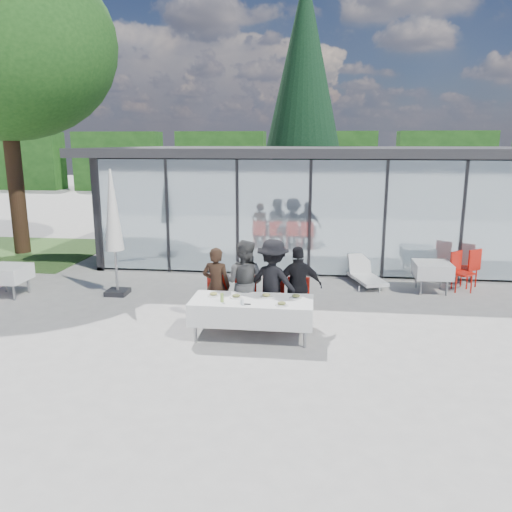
{
  "coord_description": "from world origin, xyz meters",
  "views": [
    {
      "loc": [
        1.24,
        -9.16,
        3.58
      ],
      "look_at": [
        -0.06,
        1.2,
        1.21
      ],
      "focal_mm": 35.0,
      "sensor_mm": 36.0,
      "label": 1
    }
  ],
  "objects_px": {
    "diner_c": "(273,283)",
    "diner_chair_b": "(245,298)",
    "diner_chair_c": "(273,299)",
    "lounger": "(365,274)",
    "juice_bottle": "(222,298)",
    "spare_chair_a": "(459,269)",
    "plate_c": "(266,295)",
    "conifer_tree": "(304,84)",
    "plate_a": "(214,294)",
    "spare_table_left": "(8,274)",
    "plate_d": "(296,296)",
    "deciduous_tree": "(1,45)",
    "plate_extra": "(282,304)",
    "dining_table": "(252,310)",
    "diner_d": "(298,287)",
    "plate_b": "(236,296)",
    "diner_chair_a": "(217,297)",
    "folded_eyeglasses": "(247,304)",
    "diner_chair_d": "(298,300)",
    "diner_b": "(244,283)",
    "diner_a": "(216,286)",
    "market_umbrella": "(113,217)",
    "spare_chair_b": "(470,265)",
    "spare_table_right": "(432,270)"
  },
  "relations": [
    {
      "from": "diner_c",
      "to": "diner_chair_b",
      "type": "bearing_deg",
      "value": 13.81
    },
    {
      "from": "diner_chair_c",
      "to": "lounger",
      "type": "distance_m",
      "value": 3.86
    },
    {
      "from": "juice_bottle",
      "to": "spare_chair_a",
      "type": "distance_m",
      "value": 6.51
    },
    {
      "from": "plate_c",
      "to": "conifer_tree",
      "type": "bearing_deg",
      "value": 89.21
    },
    {
      "from": "plate_a",
      "to": "spare_table_left",
      "type": "distance_m",
      "value": 5.61
    },
    {
      "from": "plate_d",
      "to": "deciduous_tree",
      "type": "distance_m",
      "value": 12.61
    },
    {
      "from": "plate_a",
      "to": "deciduous_tree",
      "type": "xyz_separation_m",
      "value": [
        -7.82,
        6.28,
        5.7
      ]
    },
    {
      "from": "diner_chair_c",
      "to": "plate_extra",
      "type": "relative_size",
      "value": 4.12
    },
    {
      "from": "dining_table",
      "to": "diner_d",
      "type": "distance_m",
      "value": 1.12
    },
    {
      "from": "diner_c",
      "to": "plate_b",
      "type": "xyz_separation_m",
      "value": [
        -0.63,
        -0.63,
        -0.1
      ]
    },
    {
      "from": "diner_chair_a",
      "to": "diner_chair_c",
      "type": "distance_m",
      "value": 1.14
    },
    {
      "from": "dining_table",
      "to": "plate_extra",
      "type": "height_order",
      "value": "plate_extra"
    },
    {
      "from": "conifer_tree",
      "to": "juice_bottle",
      "type": "bearing_deg",
      "value": -93.99
    },
    {
      "from": "juice_bottle",
      "to": "folded_eyeglasses",
      "type": "bearing_deg",
      "value": -10.84
    },
    {
      "from": "diner_chair_a",
      "to": "plate_b",
      "type": "height_order",
      "value": "diner_chair_a"
    },
    {
      "from": "dining_table",
      "to": "diner_chair_d",
      "type": "height_order",
      "value": "diner_chair_d"
    },
    {
      "from": "plate_a",
      "to": "dining_table",
      "type": "bearing_deg",
      "value": -10.77
    },
    {
      "from": "diner_b",
      "to": "diner_a",
      "type": "bearing_deg",
      "value": 15.29
    },
    {
      "from": "dining_table",
      "to": "lounger",
      "type": "xyz_separation_m",
      "value": [
        2.42,
        3.98,
        -0.28
      ]
    },
    {
      "from": "dining_table",
      "to": "lounger",
      "type": "bearing_deg",
      "value": 58.69
    },
    {
      "from": "diner_a",
      "to": "conifer_tree",
      "type": "distance_m",
      "value": 13.8
    },
    {
      "from": "diner_chair_b",
      "to": "plate_c",
      "type": "bearing_deg",
      "value": -48.54
    },
    {
      "from": "diner_chair_d",
      "to": "plate_extra",
      "type": "xyz_separation_m",
      "value": [
        -0.25,
        -1.02,
        0.24
      ]
    },
    {
      "from": "spare_chair_a",
      "to": "diner_c",
      "type": "bearing_deg",
      "value": -145.41
    },
    {
      "from": "diner_chair_d",
      "to": "diner_c",
      "type": "bearing_deg",
      "value": -175.24
    },
    {
      "from": "plate_d",
      "to": "diner_chair_a",
      "type": "bearing_deg",
      "value": 161.56
    },
    {
      "from": "plate_extra",
      "to": "lounger",
      "type": "bearing_deg",
      "value": 66.51
    },
    {
      "from": "diner_a",
      "to": "diner_chair_a",
      "type": "bearing_deg",
      "value": -84.95
    },
    {
      "from": "plate_b",
      "to": "plate_d",
      "type": "distance_m",
      "value": 1.12
    },
    {
      "from": "diner_chair_c",
      "to": "market_umbrella",
      "type": "relative_size",
      "value": 0.33
    },
    {
      "from": "juice_bottle",
      "to": "spare_chair_b",
      "type": "bearing_deg",
      "value": 37.98
    },
    {
      "from": "spare_table_left",
      "to": "deciduous_tree",
      "type": "bearing_deg",
      "value": 118.57
    },
    {
      "from": "diner_chair_d",
      "to": "spare_chair_b",
      "type": "height_order",
      "value": "same"
    },
    {
      "from": "plate_d",
      "to": "plate_b",
      "type": "bearing_deg",
      "value": -173.16
    },
    {
      "from": "lounger",
      "to": "diner_chair_b",
      "type": "bearing_deg",
      "value": -129.5
    },
    {
      "from": "diner_a",
      "to": "market_umbrella",
      "type": "relative_size",
      "value": 0.52
    },
    {
      "from": "folded_eyeglasses",
      "to": "diner_chair_b",
      "type": "bearing_deg",
      "value": 100.44
    },
    {
      "from": "diner_chair_a",
      "to": "plate_a",
      "type": "xyz_separation_m",
      "value": [
        0.06,
        -0.61,
        0.24
      ]
    },
    {
      "from": "diner_b",
      "to": "folded_eyeglasses",
      "type": "distance_m",
      "value": 1.04
    },
    {
      "from": "diner_a",
      "to": "spare_table_right",
      "type": "bearing_deg",
      "value": -144.88
    },
    {
      "from": "folded_eyeglasses",
      "to": "diner_a",
      "type": "bearing_deg",
      "value": 127.09
    },
    {
      "from": "conifer_tree",
      "to": "lounger",
      "type": "bearing_deg",
      "value": -78.1
    },
    {
      "from": "plate_extra",
      "to": "market_umbrella",
      "type": "relative_size",
      "value": 0.08
    },
    {
      "from": "diner_chair_b",
      "to": "spare_chair_b",
      "type": "bearing_deg",
      "value": 32.62
    },
    {
      "from": "plate_a",
      "to": "diner_b",
      "type": "bearing_deg",
      "value": 47.94
    },
    {
      "from": "plate_d",
      "to": "diner_a",
      "type": "bearing_deg",
      "value": 162.9
    },
    {
      "from": "deciduous_tree",
      "to": "diner_a",
      "type": "bearing_deg",
      "value": -36.41
    },
    {
      "from": "folded_eyeglasses",
      "to": "spare_chair_a",
      "type": "relative_size",
      "value": 0.14
    },
    {
      "from": "plate_b",
      "to": "plate_extra",
      "type": "xyz_separation_m",
      "value": [
        0.88,
        -0.35,
        0.0
      ]
    },
    {
      "from": "deciduous_tree",
      "to": "plate_b",
      "type": "bearing_deg",
      "value": -37.55
    }
  ]
}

